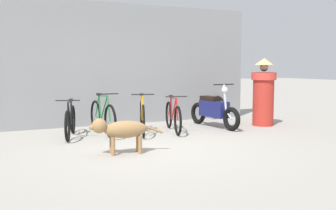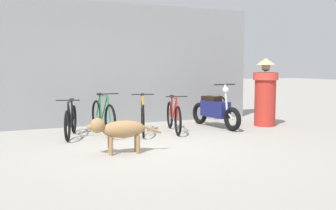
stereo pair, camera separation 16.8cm
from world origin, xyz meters
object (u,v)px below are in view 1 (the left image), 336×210
bicycle_2 (142,117)px  person_in_robes (263,92)px  motorcycle (214,110)px  bicycle_3 (173,117)px  bicycle_0 (70,121)px  stray_dog (121,130)px  spare_tire_left (217,107)px  bicycle_1 (103,117)px

bicycle_2 → person_in_robes: size_ratio=0.98×
motorcycle → bicycle_3: bearing=-89.1°
bicycle_0 → bicycle_2: size_ratio=0.95×
motorcycle → bicycle_2: bearing=-93.0°
bicycle_2 → bicycle_3: size_ratio=0.99×
bicycle_3 → stray_dog: (-1.74, -1.63, 0.07)m
spare_tire_left → person_in_robes: bearing=-76.8°
bicycle_0 → person_in_robes: bearing=102.6°
bicycle_3 → spare_tire_left: bicycle_3 is taller
bicycle_3 → person_in_robes: person_in_robes is taller
bicycle_3 → spare_tire_left: bearing=139.4°
bicycle_2 → person_in_robes: (3.08, -0.15, 0.45)m
bicycle_3 → stray_dog: bearing=-32.2°
bicycle_0 → motorcycle: size_ratio=0.84×
bicycle_1 → spare_tire_left: 3.69m
stray_dog → bicycle_1: bearing=-89.9°
spare_tire_left → bicycle_0: bearing=-164.9°
motorcycle → person_in_robes: person_in_robes is taller
bicycle_1 → person_in_robes: bearing=82.1°
bicycle_1 → person_in_robes: 3.92m
bicycle_2 → motorcycle: motorcycle is taller
person_in_robes → spare_tire_left: bearing=-52.5°
bicycle_1 → bicycle_3: bicycle_1 is taller
person_in_robes → spare_tire_left: (-0.36, 1.52, -0.49)m
bicycle_1 → bicycle_0: bearing=-89.2°
motorcycle → spare_tire_left: (0.87, 1.25, -0.09)m
bicycle_3 → stray_dog: 2.39m
bicycle_2 → stray_dog: (-1.03, -1.67, 0.04)m
bicycle_0 → stray_dog: size_ratio=1.21×
person_in_robes → spare_tire_left: 1.63m
motorcycle → stray_dog: 3.39m
person_in_robes → bicycle_1: bearing=18.2°
bicycle_1 → stray_dog: size_ratio=1.36×
person_in_robes → spare_tire_left: size_ratio=2.57×
stray_dog → spare_tire_left: 4.82m
bicycle_0 → bicycle_1: bicycle_1 is taller
bicycle_1 → stray_dog: 1.94m
motorcycle → stray_dog: bearing=-64.9°
stray_dog → person_in_robes: bearing=-152.7°
motorcycle → spare_tire_left: bearing=138.5°
bicycle_3 → bicycle_2: bearing=-78.1°
bicycle_0 → bicycle_2: bicycle_2 is taller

